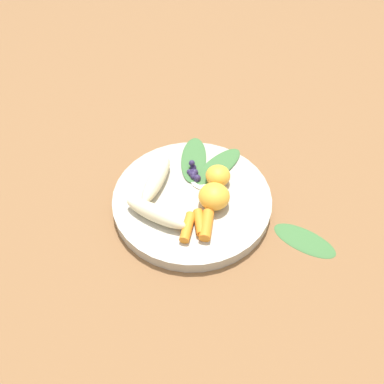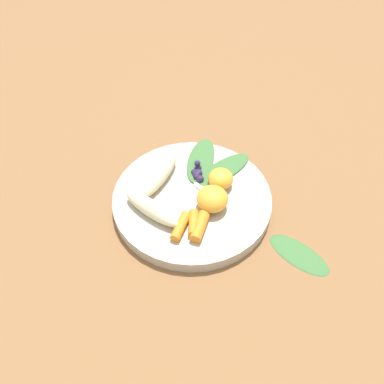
{
  "view_description": "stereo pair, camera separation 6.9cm",
  "coord_description": "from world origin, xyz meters",
  "px_view_note": "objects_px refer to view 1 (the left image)",
  "views": [
    {
      "loc": [
        0.14,
        0.43,
        0.55
      ],
      "look_at": [
        0.0,
        0.0,
        0.03
      ],
      "focal_mm": 37.37,
      "sensor_mm": 36.0,
      "label": 1
    },
    {
      "loc": [
        0.08,
        0.45,
        0.55
      ],
      "look_at": [
        0.0,
        0.0,
        0.03
      ],
      "focal_mm": 37.37,
      "sensor_mm": 36.0,
      "label": 2
    }
  ],
  "objects_px": {
    "kale_leaf_stray": "(305,240)",
    "bowl": "(192,200)",
    "banana_peeled_left": "(156,213)",
    "orange_segment_near": "(218,176)",
    "banana_peeled_right": "(156,180)"
  },
  "relations": [
    {
      "from": "bowl",
      "to": "kale_leaf_stray",
      "type": "bearing_deg",
      "value": 138.62
    },
    {
      "from": "banana_peeled_left",
      "to": "orange_segment_near",
      "type": "xyz_separation_m",
      "value": [
        -0.13,
        -0.04,
        0.0
      ]
    },
    {
      "from": "banana_peeled_left",
      "to": "kale_leaf_stray",
      "type": "height_order",
      "value": "banana_peeled_left"
    },
    {
      "from": "banana_peeled_right",
      "to": "orange_segment_near",
      "type": "distance_m",
      "value": 0.11
    },
    {
      "from": "bowl",
      "to": "orange_segment_near",
      "type": "relative_size",
      "value": 6.31
    },
    {
      "from": "kale_leaf_stray",
      "to": "bowl",
      "type": "bearing_deg",
      "value": -169.85
    },
    {
      "from": "bowl",
      "to": "kale_leaf_stray",
      "type": "distance_m",
      "value": 0.2
    },
    {
      "from": "banana_peeled_right",
      "to": "kale_leaf_stray",
      "type": "distance_m",
      "value": 0.27
    },
    {
      "from": "banana_peeled_left",
      "to": "banana_peeled_right",
      "type": "bearing_deg",
      "value": 121.78
    },
    {
      "from": "banana_peeled_left",
      "to": "banana_peeled_right",
      "type": "distance_m",
      "value": 0.08
    },
    {
      "from": "bowl",
      "to": "kale_leaf_stray",
      "type": "xyz_separation_m",
      "value": [
        -0.15,
        0.13,
        -0.01
      ]
    },
    {
      "from": "banana_peeled_left",
      "to": "orange_segment_near",
      "type": "relative_size",
      "value": 2.56
    },
    {
      "from": "orange_segment_near",
      "to": "kale_leaf_stray",
      "type": "relative_size",
      "value": 0.41
    },
    {
      "from": "banana_peeled_left",
      "to": "orange_segment_near",
      "type": "height_order",
      "value": "orange_segment_near"
    },
    {
      "from": "bowl",
      "to": "banana_peeled_left",
      "type": "height_order",
      "value": "banana_peeled_left"
    }
  ]
}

